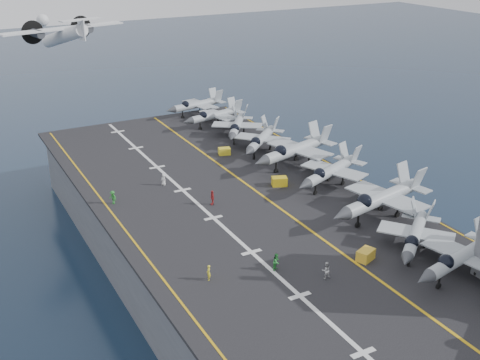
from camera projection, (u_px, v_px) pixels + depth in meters
name	position (u px, v px, depth m)	size (l,w,h in m)	color
ground	(254.00, 276.00, 83.34)	(500.00, 500.00, 0.00)	#142135
hull	(254.00, 244.00, 81.41)	(36.00, 90.00, 10.00)	#56595E
flight_deck	(254.00, 210.00, 79.39)	(38.00, 92.00, 0.40)	black
foul_line	(274.00, 204.00, 80.61)	(0.35, 90.00, 0.02)	gold
landing_centerline	(213.00, 218.00, 76.70)	(0.50, 90.00, 0.02)	silver
deck_edge_port	(131.00, 237.00, 71.92)	(0.25, 90.00, 0.02)	gold
deck_edge_stbd	(365.00, 183.00, 87.35)	(0.25, 90.00, 0.02)	gold
fighter_jet_1	(462.00, 256.00, 63.11)	(15.46, 11.88, 4.81)	#8C939B
fighter_jet_2	(415.00, 234.00, 68.04)	(15.34, 14.64, 4.45)	#979FA8
fighter_jet_3	(382.00, 197.00, 75.93)	(18.04, 13.87, 5.61)	gray
fighter_jet_4	(331.00, 170.00, 85.36)	(16.68, 14.11, 4.91)	#99A0A9
fighter_jet_5	(296.00, 148.00, 92.75)	(18.31, 14.66, 5.55)	gray
fighter_jet_6	(261.00, 138.00, 98.61)	(15.97, 15.66, 4.66)	#91999F
fighter_jet_7	(237.00, 125.00, 105.36)	(14.80, 15.88, 4.59)	gray
fighter_jet_8	(216.00, 114.00, 111.64)	(14.28, 10.91, 4.46)	gray
tow_cart_a	(366.00, 255.00, 66.77)	(2.44, 2.03, 1.25)	gold
tow_cart_b	(279.00, 181.00, 86.16)	(2.49, 2.06, 1.28)	gold
tow_cart_c	(224.00, 151.00, 98.03)	(2.17, 1.72, 1.14)	yellow
crew_1	(209.00, 273.00, 62.91)	(0.96, 1.19, 1.72)	yellow
crew_2	(277.00, 262.00, 64.72)	(1.42, 1.29, 1.97)	green
crew_3	(113.00, 197.00, 80.37)	(1.14, 1.32, 1.85)	#227C28
crew_4	(212.00, 198.00, 80.07)	(1.00, 1.34, 2.04)	#AF2729
crew_5	(163.00, 180.00, 86.23)	(1.12, 1.20, 1.67)	silver
crew_7	(326.00, 270.00, 63.17)	(1.30, 1.02, 1.92)	silver
transport_plane	(64.00, 36.00, 110.53)	(26.64, 21.10, 5.57)	silver
fighter_jet_9	(197.00, 104.00, 118.33)	(14.28, 10.91, 4.46)	gray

